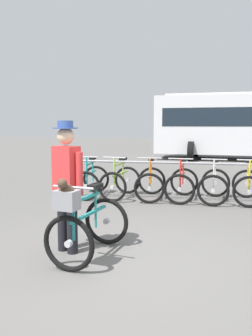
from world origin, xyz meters
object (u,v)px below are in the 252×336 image
racked_bike_orange (151,183)px  racked_bike_yellow (248,186)px  racked_bike_teal (91,181)px  racked_bike_white (214,185)px  person_with_featured_bike (67,181)px  racked_bike_red (182,184)px  featured_bicycle (85,222)px  racked_bike_lime (120,182)px

racked_bike_orange → racked_bike_yellow: 2.10m
racked_bike_teal → racked_bike_white: 2.80m
racked_bike_white → person_with_featured_bike: size_ratio=0.67×
racked_bike_teal → person_with_featured_bike: size_ratio=0.65×
racked_bike_red → racked_bike_yellow: size_ratio=0.99×
racked_bike_white → featured_bicycle: featured_bicycle is taller
featured_bicycle → person_with_featured_bike: 0.61m
person_with_featured_bike → racked_bike_white: bearing=60.7°
racked_bike_lime → person_with_featured_bike: size_ratio=0.69×
racked_bike_red → racked_bike_white: size_ratio=1.00×
racked_bike_teal → racked_bike_red: 2.10m
racked_bike_white → racked_bike_yellow: bearing=0.5°
racked_bike_teal → person_with_featured_bike: 3.69m
racked_bike_orange → racked_bike_yellow: (2.10, 0.02, 0.00)m
racked_bike_red → racked_bike_orange: bearing=-179.5°
racked_bike_teal → featured_bicycle: 3.95m
racked_bike_orange → featured_bicycle: 3.81m
racked_bike_lime → racked_bike_yellow: 2.80m
racked_bike_yellow → featured_bicycle: bearing=-122.1°
racked_bike_orange → racked_bike_white: same height
racked_bike_teal → racked_bike_yellow: same height
featured_bicycle → person_with_featured_bike: person_with_featured_bike is taller
racked_bike_white → racked_bike_teal: bearing=-179.5°
racked_bike_teal → racked_bike_lime: 0.70m
racked_bike_white → racked_bike_lime: bearing=-179.5°
racked_bike_lime → racked_bike_yellow: bearing=0.5°
racked_bike_lime → racked_bike_yellow: same height
racked_bike_white → racked_bike_orange: bearing=-179.5°
racked_bike_teal → racked_bike_red: bearing=0.5°
racked_bike_orange → featured_bicycle: featured_bicycle is taller
racked_bike_white → person_with_featured_bike: 4.14m
racked_bike_orange → racked_bike_yellow: size_ratio=0.99×
racked_bike_teal → racked_bike_white: (2.80, 0.02, 0.00)m
featured_bicycle → racked_bike_orange: bearing=85.6°
racked_bike_red → racked_bike_lime: bearing=-179.5°
racked_bike_lime → racked_bike_orange: size_ratio=1.03×
racked_bike_lime → racked_bike_white: bearing=0.5°
racked_bike_lime → racked_bike_red: same height
racked_bike_orange → racked_bike_yellow: bearing=0.5°
racked_bike_lime → featured_bicycle: 3.82m
racked_bike_lime → racked_bike_white: (2.10, 0.02, 0.00)m
racked_bike_orange → racked_bike_white: bearing=0.5°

